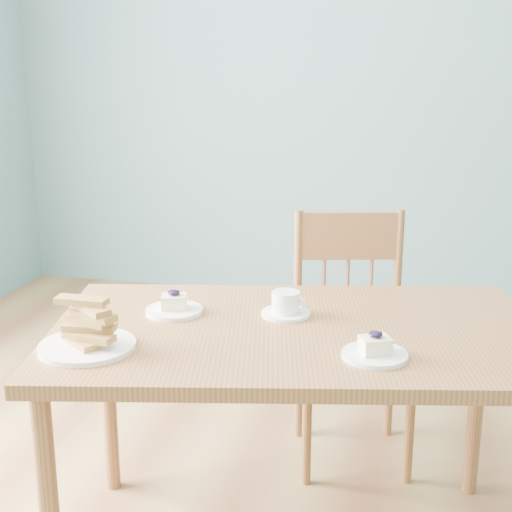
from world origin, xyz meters
TOP-DOWN VIEW (x-y plane):
  - room at (0.00, 0.00)m, footprint 5.01×5.01m
  - dining_table at (-0.37, 0.15)m, footprint 1.41×0.99m
  - dining_chair at (-0.28, 0.74)m, footprint 0.48×0.47m
  - cheesecake_plate_near at (-0.16, -0.00)m, footprint 0.16×0.16m
  - cheesecake_plate_far at (-0.73, 0.19)m, footprint 0.16×0.16m
  - coffee_cup at (-0.42, 0.24)m, footprint 0.14×0.14m
  - biscotti_plate at (-0.85, -0.11)m, footprint 0.24×0.24m

SIDE VIEW (x-z plane):
  - dining_chair at x=-0.28m, z-range 0.01..0.88m
  - dining_table at x=-0.37m, z-range 0.28..0.97m
  - cheesecake_plate_near at x=-0.16m, z-range 0.67..0.74m
  - cheesecake_plate_far at x=-0.73m, z-range 0.67..0.74m
  - coffee_cup at x=-0.42m, z-range 0.68..0.75m
  - biscotti_plate at x=-0.85m, z-range 0.67..0.79m
  - room at x=0.00m, z-range -0.01..2.71m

